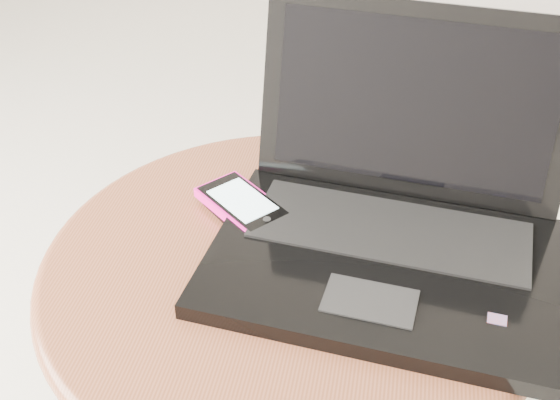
# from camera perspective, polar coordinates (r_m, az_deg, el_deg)

# --- Properties ---
(table) EXTENTS (0.60, 0.60, 0.48)m
(table) POSITION_cam_1_polar(r_m,az_deg,el_deg) (0.93, 0.72, -9.52)
(table) COLOR #542E10
(table) RESTS_ON ground
(laptop) EXTENTS (0.42, 0.38, 0.26)m
(laptop) POSITION_cam_1_polar(r_m,az_deg,el_deg) (0.86, 8.72, -1.27)
(laptop) COLOR black
(laptop) RESTS_ON table
(phone_black) EXTENTS (0.11, 0.11, 0.01)m
(phone_black) POSITION_cam_1_polar(r_m,az_deg,el_deg) (0.93, -2.99, -1.11)
(phone_black) COLOR black
(phone_black) RESTS_ON table
(phone_pink) EXTENTS (0.14, 0.13, 0.02)m
(phone_pink) POSITION_cam_1_polar(r_m,az_deg,el_deg) (0.92, -2.98, -0.35)
(phone_pink) COLOR #F71398
(phone_pink) RESTS_ON phone_black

